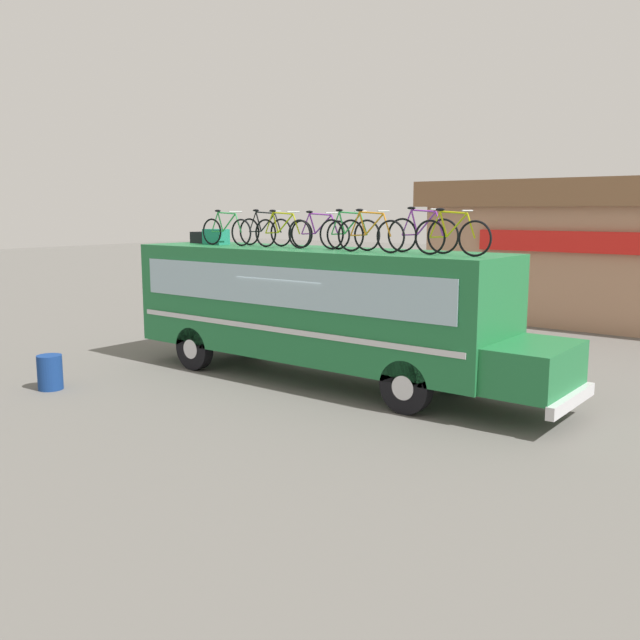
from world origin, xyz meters
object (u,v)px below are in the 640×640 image
object	(u,v)px
rooftop_bicycle_3	(282,232)
bus	(319,305)
rooftop_bicycle_2	(265,231)
rooftop_bicycle_5	(349,233)
luggage_bag_2	(216,237)
rooftop_bicycle_6	(370,234)
rooftop_bicycle_7	(422,234)
trash_bin	(50,372)
rooftop_bicycle_8	(452,236)
luggage_bag_1	(206,238)
rooftop_bicycle_1	(226,231)
rooftop_bicycle_4	(319,233)

from	to	relation	value
rooftop_bicycle_3	bus	bearing A→B (deg)	11.31
rooftop_bicycle_2	rooftop_bicycle_3	size ratio (longest dim) A/B	1.01
rooftop_bicycle_5	luggage_bag_2	bearing A→B (deg)	-179.72
bus	rooftop_bicycle_6	bearing A→B (deg)	-13.29
rooftop_bicycle_2	rooftop_bicycle_7	xyz separation A→B (m)	(4.54, -0.13, 0.02)
rooftop_bicycle_5	trash_bin	size ratio (longest dim) A/B	2.11
luggage_bag_2	rooftop_bicycle_6	distance (m)	5.06
rooftop_bicycle_3	rooftop_bicycle_8	xyz separation A→B (m)	(4.50, -0.11, 0.01)
rooftop_bicycle_3	rooftop_bicycle_5	distance (m)	1.83
rooftop_bicycle_5	rooftop_bicycle_7	distance (m)	1.80
luggage_bag_1	rooftop_bicycle_1	distance (m)	1.46
luggage_bag_1	trash_bin	bearing A→B (deg)	-91.80
luggage_bag_1	luggage_bag_2	bearing A→B (deg)	-24.31
luggage_bag_1	rooftop_bicycle_1	world-z (taller)	rooftop_bicycle_1
rooftop_bicycle_1	rooftop_bicycle_6	distance (m)	4.47
bus	rooftop_bicycle_2	bearing A→B (deg)	173.69
trash_bin	rooftop_bicycle_1	bearing A→B (deg)	70.32
rooftop_bicycle_4	luggage_bag_1	bearing A→B (deg)	176.44
rooftop_bicycle_2	trash_bin	size ratio (longest dim) A/B	2.23
luggage_bag_2	rooftop_bicycle_5	xyz separation A→B (m)	(4.23, 0.02, 0.18)
bus	rooftop_bicycle_3	world-z (taller)	rooftop_bicycle_3
luggage_bag_1	luggage_bag_2	world-z (taller)	luggage_bag_2
rooftop_bicycle_6	rooftop_bicycle_4	bearing A→B (deg)	165.63
luggage_bag_1	trash_bin	distance (m)	5.50
rooftop_bicycle_8	bus	bearing A→B (deg)	175.01
rooftop_bicycle_8	rooftop_bicycle_6	bearing A→B (deg)	-177.36
rooftop_bicycle_4	rooftop_bicycle_8	xyz separation A→B (m)	(3.56, -0.35, 0.02)
luggage_bag_1	rooftop_bicycle_2	distance (m)	2.26
bus	rooftop_bicycle_5	size ratio (longest dim) A/B	6.65
rooftop_bicycle_8	trash_bin	world-z (taller)	rooftop_bicycle_8
rooftop_bicycle_2	rooftop_bicycle_7	distance (m)	4.54
rooftop_bicycle_7	rooftop_bicycle_1	bearing A→B (deg)	-176.59
rooftop_bicycle_3	rooftop_bicycle_6	xyz separation A→B (m)	(2.64, -0.20, 0.01)
rooftop_bicycle_5	rooftop_bicycle_7	world-z (taller)	rooftop_bicycle_7
rooftop_bicycle_8	rooftop_bicycle_3	bearing A→B (deg)	178.54
bus	luggage_bag_2	xyz separation A→B (m)	(-3.38, -0.05, 1.52)
luggage_bag_1	rooftop_bicycle_2	size ratio (longest dim) A/B	0.43
rooftop_bicycle_2	trash_bin	world-z (taller)	rooftop_bicycle_2
bus	trash_bin	world-z (taller)	bus
rooftop_bicycle_1	rooftop_bicycle_6	size ratio (longest dim) A/B	1.01
rooftop_bicycle_3	rooftop_bicycle_5	world-z (taller)	rooftop_bicycle_5
luggage_bag_1	rooftop_bicycle_1	size ratio (longest dim) A/B	0.43
luggage_bag_1	rooftop_bicycle_6	distance (m)	5.85
luggage_bag_1	rooftop_bicycle_7	xyz separation A→B (m)	(6.78, -0.21, 0.24)
bus	rooftop_bicycle_6	world-z (taller)	rooftop_bicycle_6
rooftop_bicycle_2	rooftop_bicycle_6	bearing A→B (deg)	-9.62
rooftop_bicycle_8	trash_bin	size ratio (longest dim) A/B	2.13
bus	rooftop_bicycle_5	distance (m)	1.90
rooftop_bicycle_6	rooftop_bicycle_8	world-z (taller)	rooftop_bicycle_8
rooftop_bicycle_7	rooftop_bicycle_8	bearing A→B (deg)	-23.91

